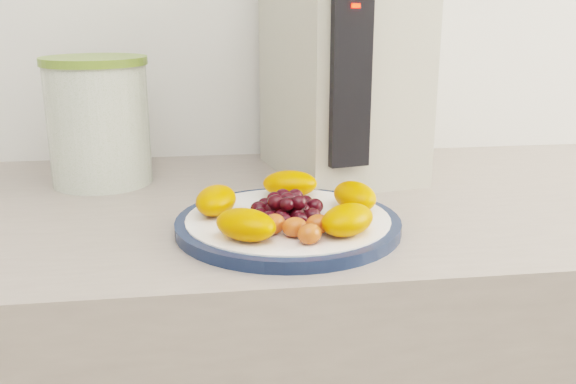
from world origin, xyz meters
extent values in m
cylinder|color=#13203C|center=(0.06, 1.07, 0.91)|extent=(0.28, 0.28, 0.01)
cylinder|color=white|center=(0.06, 1.07, 0.91)|extent=(0.26, 0.26, 0.02)
cylinder|color=#38591A|center=(-0.20, 1.33, 0.99)|extent=(0.20, 0.20, 0.19)
cylinder|color=olive|center=(-0.20, 1.33, 1.09)|extent=(0.20, 0.20, 0.01)
cube|color=#ABA796|center=(0.18, 1.35, 1.07)|extent=(0.24, 0.30, 0.34)
cube|color=black|center=(0.16, 1.20, 1.07)|extent=(0.06, 0.03, 0.25)
cube|color=#FF0C05|center=(0.16, 1.19, 1.17)|extent=(0.01, 0.01, 0.01)
ellipsoid|color=#D05800|center=(0.15, 1.09, 0.93)|extent=(0.06, 0.08, 0.04)
ellipsoid|color=#D05800|center=(0.07, 1.16, 0.93)|extent=(0.08, 0.06, 0.04)
ellipsoid|color=#D05800|center=(-0.03, 1.10, 0.93)|extent=(0.07, 0.09, 0.04)
ellipsoid|color=#D05800|center=(0.00, 1.00, 0.93)|extent=(0.09, 0.09, 0.04)
ellipsoid|color=#D05800|center=(0.12, 1.00, 0.93)|extent=(0.09, 0.09, 0.04)
ellipsoid|color=black|center=(0.06, 1.07, 0.93)|extent=(0.02, 0.02, 0.02)
ellipsoid|color=black|center=(0.08, 1.07, 0.93)|extent=(0.02, 0.02, 0.02)
ellipsoid|color=black|center=(0.07, 1.09, 0.93)|extent=(0.02, 0.02, 0.02)
ellipsoid|color=black|center=(0.05, 1.09, 0.93)|extent=(0.02, 0.02, 0.02)
ellipsoid|color=black|center=(0.04, 1.07, 0.93)|extent=(0.02, 0.02, 0.02)
ellipsoid|color=black|center=(0.05, 1.05, 0.93)|extent=(0.02, 0.02, 0.02)
ellipsoid|color=black|center=(0.07, 1.05, 0.93)|extent=(0.02, 0.02, 0.02)
ellipsoid|color=black|center=(0.09, 1.08, 0.93)|extent=(0.02, 0.02, 0.02)
ellipsoid|color=black|center=(0.08, 1.10, 0.93)|extent=(0.02, 0.02, 0.02)
ellipsoid|color=black|center=(0.07, 1.11, 0.93)|extent=(0.02, 0.02, 0.02)
ellipsoid|color=black|center=(0.05, 1.11, 0.93)|extent=(0.02, 0.02, 0.02)
ellipsoid|color=black|center=(0.03, 1.10, 0.93)|extent=(0.02, 0.02, 0.02)
ellipsoid|color=black|center=(0.02, 1.08, 0.93)|extent=(0.02, 0.02, 0.02)
ellipsoid|color=black|center=(0.02, 1.06, 0.93)|extent=(0.02, 0.02, 0.02)
ellipsoid|color=black|center=(0.03, 1.04, 0.93)|extent=(0.02, 0.02, 0.02)
ellipsoid|color=black|center=(0.05, 1.03, 0.93)|extent=(0.02, 0.02, 0.02)
ellipsoid|color=black|center=(0.07, 1.03, 0.93)|extent=(0.02, 0.02, 0.02)
ellipsoid|color=black|center=(0.08, 1.04, 0.93)|extent=(0.02, 0.02, 0.02)
ellipsoid|color=black|center=(0.06, 1.07, 0.94)|extent=(0.02, 0.02, 0.02)
ellipsoid|color=black|center=(0.07, 1.08, 0.94)|extent=(0.02, 0.02, 0.02)
ellipsoid|color=black|center=(0.05, 1.09, 0.94)|extent=(0.02, 0.02, 0.02)
ellipsoid|color=black|center=(0.04, 1.08, 0.94)|extent=(0.02, 0.02, 0.02)
ellipsoid|color=black|center=(0.04, 1.06, 0.94)|extent=(0.02, 0.02, 0.02)
ellipsoid|color=black|center=(0.05, 1.05, 0.94)|extent=(0.02, 0.02, 0.02)
ellipsoid|color=black|center=(0.07, 1.06, 0.94)|extent=(0.02, 0.02, 0.02)
ellipsoid|color=#C14019|center=(0.05, 1.00, 0.93)|extent=(0.03, 0.03, 0.02)
ellipsoid|color=#C14019|center=(0.08, 1.01, 0.93)|extent=(0.03, 0.03, 0.02)
ellipsoid|color=#C14019|center=(0.07, 0.98, 0.93)|extent=(0.04, 0.04, 0.02)
ellipsoid|color=#C14019|center=(0.03, 1.02, 0.93)|extent=(0.04, 0.04, 0.02)
camera|label=1|loc=(-0.05, 0.32, 1.17)|focal=40.00mm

